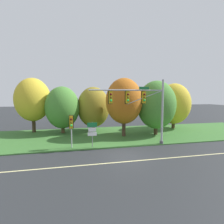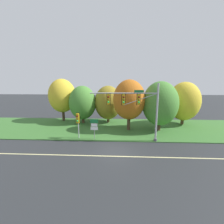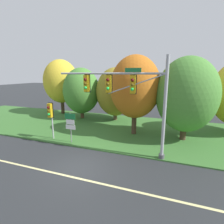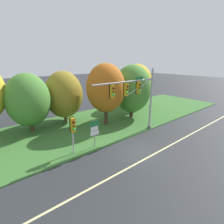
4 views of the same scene
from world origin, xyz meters
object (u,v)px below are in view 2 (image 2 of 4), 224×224
at_px(tree_left_of_mast, 83,103).
at_px(tree_mid_verge, 129,100).
at_px(tree_behind_signpost, 108,103).
at_px(tree_right_far, 184,101).
at_px(route_sign_post, 94,126).
at_px(pedestrian_signal_near_kerb, 78,120).
at_px(tree_tall_centre, 160,104).
at_px(traffic_signal_mast, 136,105).
at_px(tree_nearest_road, 62,96).

height_order(tree_left_of_mast, tree_mid_verge, tree_mid_verge).
xyz_separation_m(tree_behind_signpost, tree_right_far, (12.75, -0.76, 0.40)).
distance_m(route_sign_post, tree_left_of_mast, 8.64).
distance_m(route_sign_post, tree_right_far, 15.98).
xyz_separation_m(tree_behind_signpost, tree_mid_verge, (3.40, -4.31, 0.99)).
distance_m(pedestrian_signal_near_kerb, tree_mid_verge, 7.95).
xyz_separation_m(tree_behind_signpost, tree_tall_centre, (7.87, -4.35, 0.47)).
xyz_separation_m(traffic_signal_mast, tree_nearest_road, (-12.41, 9.59, 0.17)).
distance_m(traffic_signal_mast, tree_right_far, 11.92).
xyz_separation_m(tree_left_of_mast, tree_right_far, (17.16, -0.15, 0.36)).
bearing_deg(tree_mid_verge, tree_behind_signpost, 128.27).
bearing_deg(traffic_signal_mast, tree_nearest_road, 142.28).
distance_m(traffic_signal_mast, tree_left_of_mast, 11.65).
bearing_deg(tree_mid_verge, tree_right_far, 20.82).
bearing_deg(tree_left_of_mast, tree_right_far, -0.49).
distance_m(traffic_signal_mast, route_sign_post, 5.75).
xyz_separation_m(tree_left_of_mast, tree_tall_centre, (12.28, -3.75, 0.43)).
relative_size(tree_behind_signpost, tree_mid_verge, 0.87).
xyz_separation_m(traffic_signal_mast, tree_left_of_mast, (-8.31, 8.11, -0.89)).
distance_m(route_sign_post, tree_mid_verge, 6.70).
height_order(route_sign_post, tree_left_of_mast, tree_left_of_mast).
relative_size(tree_nearest_road, tree_right_far, 1.08).
height_order(tree_nearest_road, tree_left_of_mast, tree_nearest_road).
xyz_separation_m(route_sign_post, tree_right_far, (13.87, 7.61, 2.25)).
xyz_separation_m(pedestrian_signal_near_kerb, tree_behind_signpost, (3.16, 8.28, 1.12)).
bearing_deg(route_sign_post, tree_right_far, 28.77).
xyz_separation_m(tree_nearest_road, tree_behind_signpost, (8.50, -0.87, -1.10)).
bearing_deg(tree_right_far, traffic_signal_mast, -138.01).
relative_size(route_sign_post, tree_right_far, 0.36).
bearing_deg(tree_right_far, tree_tall_centre, -143.61).
relative_size(traffic_signal_mast, tree_left_of_mast, 1.24).
bearing_deg(tree_left_of_mast, route_sign_post, -67.02).
bearing_deg(tree_behind_signpost, pedestrian_signal_near_kerb, -110.92).
relative_size(tree_tall_centre, tree_right_far, 1.01).
xyz_separation_m(tree_left_of_mast, tree_mid_verge, (7.81, -3.70, 0.95)).
bearing_deg(tree_behind_signpost, tree_tall_centre, -28.95).
distance_m(traffic_signal_mast, tree_behind_signpost, 9.60).
height_order(pedestrian_signal_near_kerb, tree_left_of_mast, tree_left_of_mast).
relative_size(traffic_signal_mast, tree_nearest_road, 1.04).
height_order(pedestrian_signal_near_kerb, tree_behind_signpost, tree_behind_signpost).
height_order(tree_nearest_road, tree_right_far, tree_nearest_road).
distance_m(pedestrian_signal_near_kerb, tree_nearest_road, 10.82).
bearing_deg(tree_nearest_road, tree_right_far, -4.39).
relative_size(pedestrian_signal_near_kerb, tree_left_of_mast, 0.51).
height_order(traffic_signal_mast, tree_right_far, tree_right_far).
bearing_deg(pedestrian_signal_near_kerb, traffic_signal_mast, -3.59).
relative_size(tree_nearest_road, tree_left_of_mast, 1.19).
height_order(route_sign_post, tree_tall_centre, tree_tall_centre).
distance_m(tree_mid_verge, tree_right_far, 10.02).
relative_size(tree_behind_signpost, tree_tall_centre, 0.90).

